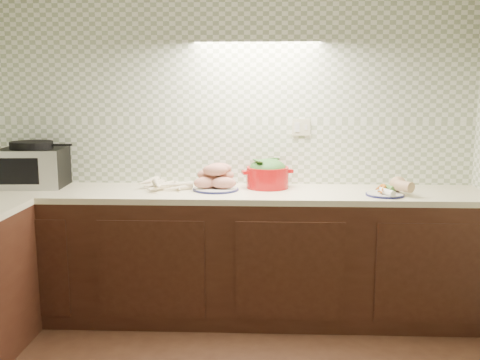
{
  "coord_description": "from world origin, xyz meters",
  "views": [
    {
      "loc": [
        0.26,
        -2.11,
        1.59
      ],
      "look_at": [
        0.13,
        1.25,
        1.02
      ],
      "focal_mm": 40.0,
      "sensor_mm": 36.0,
      "label": 1
    }
  ],
  "objects_px": {
    "sweet_potato_plate": "(216,179)",
    "onion_bowl": "(215,181)",
    "dutch_oven": "(268,174)",
    "veg_plate": "(391,188)",
    "parsnip_pile": "(162,185)",
    "toaster_oven": "(32,166)"
  },
  "relations": [
    {
      "from": "sweet_potato_plate",
      "to": "onion_bowl",
      "type": "distance_m",
      "value": 0.12
    },
    {
      "from": "sweet_potato_plate",
      "to": "dutch_oven",
      "type": "height_order",
      "value": "dutch_oven"
    },
    {
      "from": "dutch_oven",
      "to": "veg_plate",
      "type": "xyz_separation_m",
      "value": [
        0.82,
        -0.22,
        -0.06
      ]
    },
    {
      "from": "dutch_oven",
      "to": "parsnip_pile",
      "type": "bearing_deg",
      "value": 170.83
    },
    {
      "from": "dutch_oven",
      "to": "sweet_potato_plate",
      "type": "bearing_deg",
      "value": 179.49
    },
    {
      "from": "sweet_potato_plate",
      "to": "dutch_oven",
      "type": "xyz_separation_m",
      "value": [
        0.36,
        0.09,
        0.03
      ]
    },
    {
      "from": "sweet_potato_plate",
      "to": "parsnip_pile",
      "type": "bearing_deg",
      "value": 177.77
    },
    {
      "from": "parsnip_pile",
      "to": "sweet_potato_plate",
      "type": "distance_m",
      "value": 0.39
    },
    {
      "from": "parsnip_pile",
      "to": "sweet_potato_plate",
      "type": "xyz_separation_m",
      "value": [
        0.38,
        -0.02,
        0.05
      ]
    },
    {
      "from": "toaster_oven",
      "to": "dutch_oven",
      "type": "bearing_deg",
      "value": -3.29
    },
    {
      "from": "onion_bowl",
      "to": "veg_plate",
      "type": "height_order",
      "value": "onion_bowl"
    },
    {
      "from": "onion_bowl",
      "to": "dutch_oven",
      "type": "distance_m",
      "value": 0.38
    },
    {
      "from": "toaster_oven",
      "to": "dutch_oven",
      "type": "relative_size",
      "value": 1.29
    },
    {
      "from": "parsnip_pile",
      "to": "dutch_oven",
      "type": "distance_m",
      "value": 0.75
    },
    {
      "from": "toaster_oven",
      "to": "sweet_potato_plate",
      "type": "relative_size",
      "value": 1.5
    },
    {
      "from": "sweet_potato_plate",
      "to": "onion_bowl",
      "type": "height_order",
      "value": "sweet_potato_plate"
    },
    {
      "from": "sweet_potato_plate",
      "to": "onion_bowl",
      "type": "relative_size",
      "value": 2.01
    },
    {
      "from": "parsnip_pile",
      "to": "dutch_oven",
      "type": "relative_size",
      "value": 1.11
    },
    {
      "from": "toaster_oven",
      "to": "sweet_potato_plate",
      "type": "distance_m",
      "value": 1.33
    },
    {
      "from": "sweet_potato_plate",
      "to": "dutch_oven",
      "type": "distance_m",
      "value": 0.37
    },
    {
      "from": "toaster_oven",
      "to": "parsnip_pile",
      "type": "bearing_deg",
      "value": -7.74
    },
    {
      "from": "toaster_oven",
      "to": "parsnip_pile",
      "type": "height_order",
      "value": "toaster_oven"
    }
  ]
}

